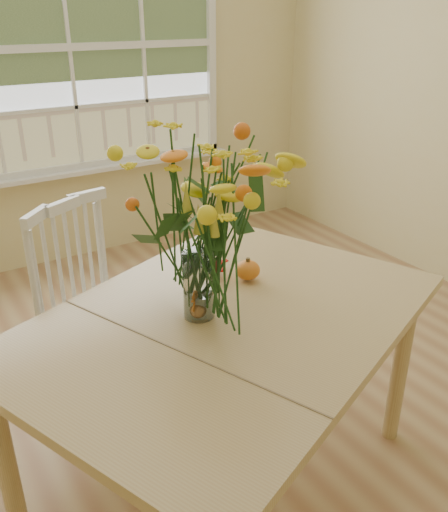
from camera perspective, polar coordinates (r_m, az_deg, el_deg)
floor at (r=2.76m, az=2.71°, el=-16.15°), size 4.00×4.50×0.01m
wall_back at (r=4.15m, az=-15.81°, el=17.66°), size 4.00×0.02×2.70m
window at (r=4.10m, az=-15.95°, el=20.13°), size 2.42×0.12×1.74m
dining_table at (r=1.98m, az=0.31°, el=-8.45°), size 1.81×1.57×0.81m
windsor_chair at (r=2.56m, az=-13.79°, el=-4.79°), size 0.63×0.62×1.02m
flower_vase at (r=1.76m, az=-2.87°, el=3.86°), size 0.51×0.51×0.60m
pumpkin at (r=2.15m, az=2.51°, el=-1.58°), size 0.10×0.10×0.08m
turkey_figurine at (r=1.89m, az=-2.63°, el=-5.37°), size 0.11×0.11×0.11m
dark_gourd at (r=2.18m, az=-1.43°, el=-1.18°), size 0.13×0.11×0.08m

